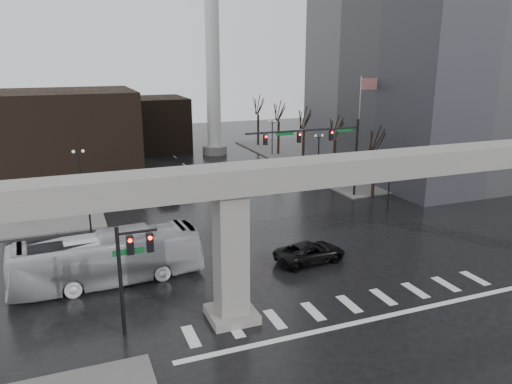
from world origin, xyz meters
TOP-DOWN VIEW (x-y plane):
  - ground at (0.00, 0.00)m, footprint 160.00×160.00m
  - sidewalk_ne at (26.00, 36.00)m, footprint 28.00×36.00m
  - elevated_guideway at (1.26, 0.00)m, footprint 48.00×2.60m
  - building_far_left at (-14.00, 42.00)m, footprint 16.00×14.00m
  - building_far_mid at (-2.00, 52.00)m, footprint 10.00×10.00m
  - smokestack at (6.00, 46.00)m, footprint 3.60×3.60m
  - signal_mast_arm at (8.99, 18.80)m, footprint 12.12×0.43m
  - signal_left_pole at (-12.25, 0.50)m, footprint 2.30×0.30m
  - flagpole_assembly at (15.29, 22.00)m, footprint 2.06×0.12m
  - lamp_right_0 at (13.50, 14.00)m, footprint 1.22×0.32m
  - lamp_right_1 at (13.50, 28.00)m, footprint 1.22×0.32m
  - lamp_right_2 at (13.50, 42.00)m, footprint 1.22×0.32m
  - lamp_left_0 at (-13.50, 14.00)m, footprint 1.22×0.32m
  - lamp_left_1 at (-13.50, 28.00)m, footprint 1.22×0.32m
  - lamp_left_2 at (-13.50, 42.00)m, footprint 1.22×0.32m
  - tree_right_0 at (14.53, 18.02)m, footprint 1.09×1.58m
  - tree_right_1 at (14.53, 26.02)m, footprint 1.09×1.61m
  - tree_right_2 at (14.53, 34.02)m, footprint 1.10×1.63m
  - tree_right_3 at (14.53, 42.02)m, footprint 1.11×1.66m
  - tree_right_4 at (14.53, 50.02)m, footprint 1.12×1.69m
  - pickup_truck at (0.73, 5.41)m, footprint 5.40×2.91m
  - city_bus at (-12.90, 7.17)m, footprint 12.19×3.55m
  - far_car at (-5.69, 24.72)m, footprint 2.16×4.74m

SIDE VIEW (x-z plane):
  - ground at x=0.00m, z-range 0.00..0.00m
  - sidewalk_ne at x=26.00m, z-range 0.00..0.15m
  - pickup_truck at x=0.73m, z-range 0.00..1.44m
  - far_car at x=-5.69m, z-range 0.00..1.58m
  - city_bus at x=-12.90m, z-range 0.00..3.35m
  - tree_right_0 at x=14.53m, z-range -0.97..6.54m
  - tree_right_1 at x=14.53m, z-range -0.99..6.69m
  - tree_right_2 at x=14.53m, z-range -1.01..6.84m
  - tree_right_3 at x=14.53m, z-range -1.03..6.99m
  - tree_right_4 at x=14.53m, z-range -1.05..7.14m
  - lamp_right_0 at x=13.50m, z-range 0.92..6.03m
  - lamp_right_1 at x=13.50m, z-range 0.92..6.03m
  - lamp_right_2 at x=13.50m, z-range 0.92..6.03m
  - lamp_left_0 at x=-13.50m, z-range 0.92..6.03m
  - lamp_left_1 at x=-13.50m, z-range 0.92..6.03m
  - lamp_left_2 at x=-13.50m, z-range 0.92..6.03m
  - building_far_mid at x=-2.00m, z-range 0.00..8.00m
  - signal_left_pole at x=-12.25m, z-range 1.07..7.07m
  - building_far_left at x=-14.00m, z-range 0.00..10.00m
  - signal_mast_arm at x=8.99m, z-range 1.83..9.83m
  - elevated_guideway at x=1.26m, z-range 2.53..11.23m
  - flagpole_assembly at x=15.29m, z-range 1.53..13.53m
  - smokestack at x=6.00m, z-range -1.65..28.35m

